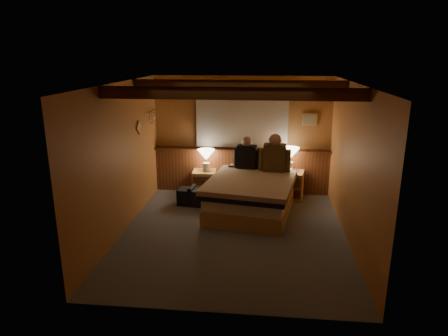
# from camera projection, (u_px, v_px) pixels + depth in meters

# --- Properties ---
(floor) EXTENTS (4.20, 4.20, 0.00)m
(floor) POSITION_uv_depth(u_px,v_px,m) (233.00, 233.00, 6.52)
(floor) COLOR slate
(floor) RESTS_ON ground
(ceiling) EXTENTS (4.20, 4.20, 0.00)m
(ceiling) POSITION_uv_depth(u_px,v_px,m) (234.00, 83.00, 5.85)
(ceiling) COLOR #E3AC55
(ceiling) RESTS_ON wall_back
(wall_back) EXTENTS (3.60, 0.00, 3.60)m
(wall_back) POSITION_uv_depth(u_px,v_px,m) (242.00, 135.00, 8.19)
(wall_back) COLOR #BA7E42
(wall_back) RESTS_ON floor
(wall_left) EXTENTS (0.00, 4.20, 4.20)m
(wall_left) POSITION_uv_depth(u_px,v_px,m) (122.00, 159.00, 6.37)
(wall_left) COLOR #BA7E42
(wall_left) RESTS_ON floor
(wall_right) EXTENTS (0.00, 4.20, 4.20)m
(wall_right) POSITION_uv_depth(u_px,v_px,m) (353.00, 165.00, 6.01)
(wall_right) COLOR #BA7E42
(wall_right) RESTS_ON floor
(wall_front) EXTENTS (3.60, 0.00, 3.60)m
(wall_front) POSITION_uv_depth(u_px,v_px,m) (218.00, 214.00, 4.18)
(wall_front) COLOR #BA7E42
(wall_front) RESTS_ON floor
(wainscot) EXTENTS (3.60, 0.23, 0.94)m
(wainscot) POSITION_uv_depth(u_px,v_px,m) (241.00, 170.00, 8.33)
(wainscot) COLOR brown
(wainscot) RESTS_ON wall_back
(curtain_window) EXTENTS (2.18, 0.09, 1.11)m
(curtain_window) POSITION_uv_depth(u_px,v_px,m) (242.00, 120.00, 8.04)
(curtain_window) COLOR #4C2D13
(curtain_window) RESTS_ON wall_back
(ceiling_beams) EXTENTS (3.60, 1.65, 0.16)m
(ceiling_beams) POSITION_uv_depth(u_px,v_px,m) (235.00, 89.00, 6.02)
(ceiling_beams) COLOR #4C2D13
(ceiling_beams) RESTS_ON ceiling
(coat_rail) EXTENTS (0.05, 0.55, 0.24)m
(coat_rail) POSITION_uv_depth(u_px,v_px,m) (152.00, 115.00, 7.73)
(coat_rail) COLOR silver
(coat_rail) RESTS_ON wall_left
(framed_print) EXTENTS (0.30, 0.04, 0.25)m
(framed_print) POSITION_uv_depth(u_px,v_px,m) (310.00, 120.00, 7.94)
(framed_print) COLOR tan
(framed_print) RESTS_ON wall_back
(bed) EXTENTS (1.75, 2.11, 0.65)m
(bed) POSITION_uv_depth(u_px,v_px,m) (251.00, 195.00, 7.30)
(bed) COLOR tan
(bed) RESTS_ON floor
(nightstand_left) EXTENTS (0.48, 0.44, 0.51)m
(nightstand_left) POSITION_uv_depth(u_px,v_px,m) (204.00, 183.00, 8.21)
(nightstand_left) COLOR tan
(nightstand_left) RESTS_ON floor
(nightstand_right) EXTENTS (0.58, 0.54, 0.56)m
(nightstand_right) POSITION_uv_depth(u_px,v_px,m) (290.00, 185.00, 8.01)
(nightstand_right) COLOR tan
(nightstand_right) RESTS_ON floor
(lamp_left) EXTENTS (0.34, 0.34, 0.45)m
(lamp_left) POSITION_uv_depth(u_px,v_px,m) (206.00, 156.00, 8.05)
(lamp_left) COLOR beige
(lamp_left) RESTS_ON nightstand_left
(lamp_right) EXTENTS (0.36, 0.36, 0.48)m
(lamp_right) POSITION_uv_depth(u_px,v_px,m) (290.00, 155.00, 7.89)
(lamp_right) COLOR beige
(lamp_right) RESTS_ON nightstand_right
(person_left) EXTENTS (0.54, 0.26, 0.66)m
(person_left) POSITION_uv_depth(u_px,v_px,m) (247.00, 155.00, 7.80)
(person_left) COLOR black
(person_left) RESTS_ON bed
(person_right) EXTENTS (0.61, 0.28, 0.75)m
(person_right) POSITION_uv_depth(u_px,v_px,m) (275.00, 156.00, 7.61)
(person_right) COLOR #4B371E
(person_right) RESTS_ON bed
(duffel_bag) EXTENTS (0.56, 0.38, 0.38)m
(duffel_bag) POSITION_uv_depth(u_px,v_px,m) (192.00, 196.00, 7.70)
(duffel_bag) COLOR black
(duffel_bag) RESTS_ON floor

